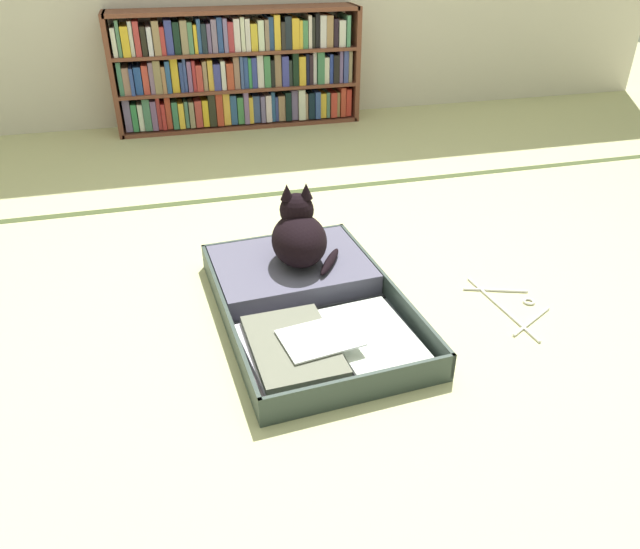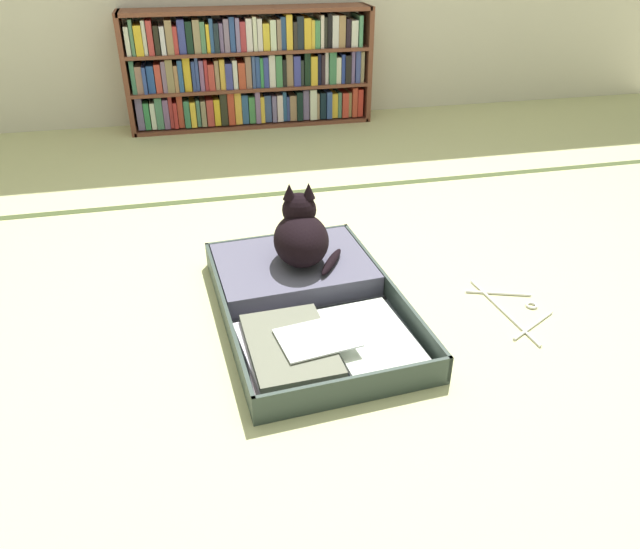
% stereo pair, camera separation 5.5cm
% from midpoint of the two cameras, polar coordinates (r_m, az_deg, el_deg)
% --- Properties ---
extents(ground_plane, '(10.00, 10.00, 0.00)m').
position_cam_midpoint_polar(ground_plane, '(2.10, 0.08, -2.41)').
color(ground_plane, '#C6C48D').
extents(tatami_border, '(4.80, 0.05, 0.00)m').
position_cam_midpoint_polar(tatami_border, '(2.97, -4.99, 7.80)').
color(tatami_border, '#3E4B27').
rests_on(tatami_border, ground_plane).
extents(bookshelf, '(1.58, 0.27, 0.72)m').
position_cam_midpoint_polar(bookshelf, '(4.06, -8.38, 18.96)').
color(bookshelf, brown).
rests_on(bookshelf, ground_plane).
extents(open_suitcase, '(0.64, 0.95, 0.10)m').
position_cam_midpoint_polar(open_suitcase, '(2.04, -2.50, -2.17)').
color(open_suitcase, '#303C37').
rests_on(open_suitcase, ground_plane).
extents(black_cat, '(0.28, 0.29, 0.28)m').
position_cam_midpoint_polar(black_cat, '(2.11, -2.80, 3.81)').
color(black_cat, black).
rests_on(black_cat, open_suitcase).
extents(clothes_hanger, '(0.23, 0.42, 0.01)m').
position_cam_midpoint_polar(clothes_hanger, '(2.15, 17.27, -2.90)').
color(clothes_hanger, silver).
rests_on(clothes_hanger, ground_plane).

